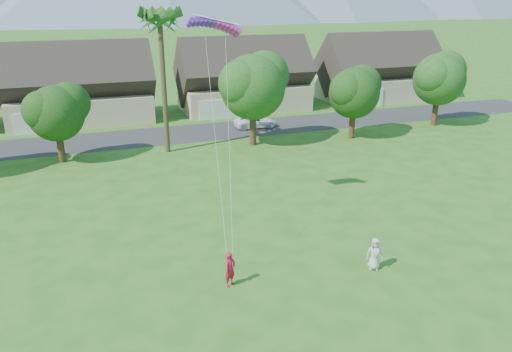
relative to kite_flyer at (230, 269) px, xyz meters
name	(u,v)px	position (x,y,z in m)	size (l,w,h in m)	color
ground	(336,340)	(2.94, -5.42, -0.90)	(500.00, 500.00, 0.00)	#2D6019
street	(178,134)	(2.94, 28.58, -0.90)	(90.00, 7.00, 0.01)	#2D2D30
kite_flyer	(230,269)	(0.00, 0.00, 0.00)	(0.66, 0.43, 1.81)	red
watcher	(375,254)	(7.51, -0.97, -0.03)	(0.85, 0.56, 1.75)	silver
parked_car	(255,122)	(11.28, 28.58, -0.27)	(2.11, 4.57, 1.27)	white
houses_row	(166,86)	(3.43, 37.57, 2.54)	(72.75, 8.19, 8.86)	beige
tree_row	(176,99)	(1.80, 22.49, 3.99)	(62.27, 6.67, 8.45)	#47301C
fan_palm	(159,15)	(0.94, 23.08, 10.90)	(3.00, 3.00, 13.80)	#4C3D26
parafoil_kite	(215,23)	(1.68, 8.01, 11.04)	(3.04, 1.10, 0.50)	#621AC9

